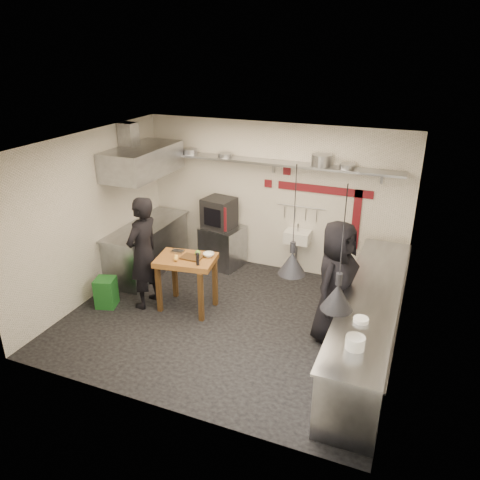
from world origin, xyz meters
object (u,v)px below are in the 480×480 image
at_px(combi_oven, 219,213).
at_px(green_bin, 106,292).
at_px(oven_stand, 223,246).
at_px(prep_table, 187,283).
at_px(chef_left, 143,253).
at_px(chef_right, 336,282).

distance_m(combi_oven, green_bin, 2.55).
bearing_deg(green_bin, oven_stand, 61.71).
bearing_deg(green_bin, prep_table, 19.31).
relative_size(oven_stand, prep_table, 0.87).
bearing_deg(chef_left, chef_right, 100.25).
xyz_separation_m(oven_stand, prep_table, (0.13, -1.71, 0.06)).
bearing_deg(prep_table, chef_right, -7.33).
distance_m(oven_stand, chef_left, 2.01).
relative_size(combi_oven, green_bin, 1.16).
xyz_separation_m(oven_stand, combi_oven, (-0.05, -0.02, 0.69)).
bearing_deg(chef_right, green_bin, 113.05).
distance_m(combi_oven, prep_table, 1.81).
relative_size(oven_stand, combi_oven, 1.38).
bearing_deg(chef_right, chef_left, 108.98).
distance_m(combi_oven, chef_left, 1.91).
height_order(oven_stand, green_bin, oven_stand).
bearing_deg(oven_stand, chef_right, -23.25).
bearing_deg(chef_right, oven_stand, 71.84).
relative_size(combi_oven, chef_right, 0.31).
distance_m(chef_left, chef_right, 3.09).
relative_size(chef_left, chef_right, 1.02).
height_order(oven_stand, chef_right, chef_right).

